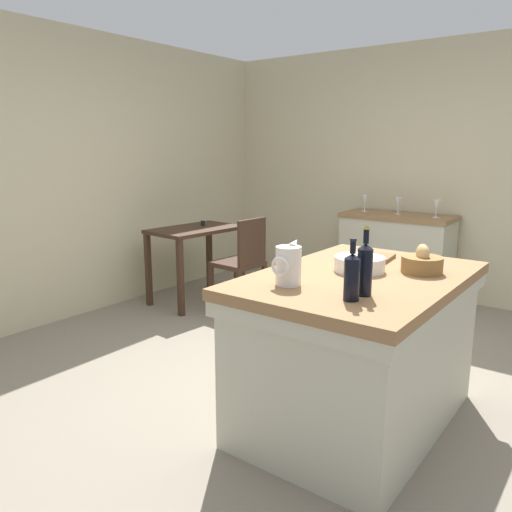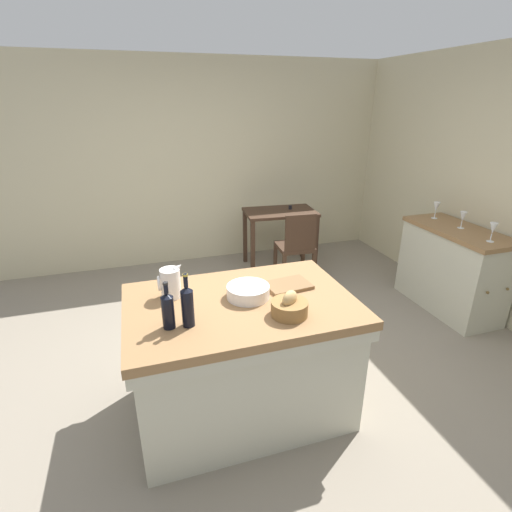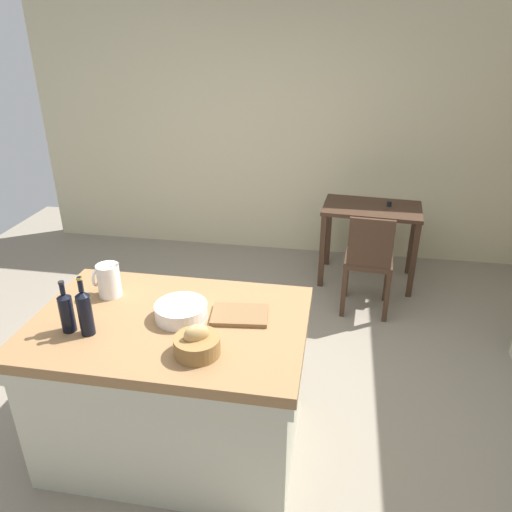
{
  "view_description": "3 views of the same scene",
  "coord_description": "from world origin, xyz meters",
  "px_view_note": "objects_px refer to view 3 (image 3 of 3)",
  "views": [
    {
      "loc": [
        -2.74,
        -1.57,
        1.56
      ],
      "look_at": [
        -0.03,
        0.45,
        0.84
      ],
      "focal_mm": 35.66,
      "sensor_mm": 36.0,
      "label": 1
    },
    {
      "loc": [
        -0.81,
        -2.55,
        2.09
      ],
      "look_at": [
        0.16,
        0.51,
        0.79
      ],
      "focal_mm": 27.14,
      "sensor_mm": 36.0,
      "label": 2
    },
    {
      "loc": [
        0.61,
        -2.53,
        2.32
      ],
      "look_at": [
        0.09,
        0.47,
        0.87
      ],
      "focal_mm": 34.48,
      "sensor_mm": 36.0,
      "label": 3
    }
  ],
  "objects_px": {
    "wooden_chair": "(369,260)",
    "wine_bottle_amber": "(66,311)",
    "writing_desk": "(371,219)",
    "wine_bottle_dark": "(85,311)",
    "island_table": "(174,380)",
    "wash_bowl": "(181,311)",
    "cutting_board": "(240,315)",
    "bread_basket": "(197,344)",
    "pitcher": "(109,280)"
  },
  "relations": [
    {
      "from": "pitcher",
      "to": "cutting_board",
      "type": "distance_m",
      "value": 0.8
    },
    {
      "from": "wash_bowl",
      "to": "bread_basket",
      "type": "height_order",
      "value": "bread_basket"
    },
    {
      "from": "bread_basket",
      "to": "cutting_board",
      "type": "height_order",
      "value": "bread_basket"
    },
    {
      "from": "writing_desk",
      "to": "wine_bottle_dark",
      "type": "bearing_deg",
      "value": -121.16
    },
    {
      "from": "wooden_chair",
      "to": "wash_bowl",
      "type": "xyz_separation_m",
      "value": [
        -1.08,
        -1.7,
        0.41
      ]
    },
    {
      "from": "writing_desk",
      "to": "pitcher",
      "type": "bearing_deg",
      "value": -126.49
    },
    {
      "from": "wine_bottle_dark",
      "to": "wash_bowl",
      "type": "bearing_deg",
      "value": 27.97
    },
    {
      "from": "wooden_chair",
      "to": "cutting_board",
      "type": "distance_m",
      "value": 1.85
    },
    {
      "from": "wine_bottle_dark",
      "to": "bread_basket",
      "type": "bearing_deg",
      "value": -6.52
    },
    {
      "from": "wash_bowl",
      "to": "wine_bottle_dark",
      "type": "height_order",
      "value": "wine_bottle_dark"
    },
    {
      "from": "wash_bowl",
      "to": "wine_bottle_dark",
      "type": "bearing_deg",
      "value": -152.03
    },
    {
      "from": "bread_basket",
      "to": "pitcher",
      "type": "bearing_deg",
      "value": 145.19
    },
    {
      "from": "island_table",
      "to": "cutting_board",
      "type": "relative_size",
      "value": 4.89
    },
    {
      "from": "pitcher",
      "to": "wash_bowl",
      "type": "bearing_deg",
      "value": -18.48
    },
    {
      "from": "bread_basket",
      "to": "wine_bottle_dark",
      "type": "height_order",
      "value": "wine_bottle_dark"
    },
    {
      "from": "bread_basket",
      "to": "wine_bottle_dark",
      "type": "distance_m",
      "value": 0.6
    },
    {
      "from": "cutting_board",
      "to": "island_table",
      "type": "bearing_deg",
      "value": -164.89
    },
    {
      "from": "bread_basket",
      "to": "wine_bottle_amber",
      "type": "height_order",
      "value": "wine_bottle_amber"
    },
    {
      "from": "wooden_chair",
      "to": "wine_bottle_amber",
      "type": "height_order",
      "value": "wine_bottle_amber"
    },
    {
      "from": "island_table",
      "to": "wine_bottle_amber",
      "type": "bearing_deg",
      "value": -159.58
    },
    {
      "from": "wash_bowl",
      "to": "cutting_board",
      "type": "distance_m",
      "value": 0.32
    },
    {
      "from": "wooden_chair",
      "to": "pitcher",
      "type": "relative_size",
      "value": 3.85
    },
    {
      "from": "bread_basket",
      "to": "island_table",
      "type": "bearing_deg",
      "value": 132.42
    },
    {
      "from": "island_table",
      "to": "cutting_board",
      "type": "distance_m",
      "value": 0.57
    },
    {
      "from": "island_table",
      "to": "wooden_chair",
      "type": "distance_m",
      "value": 2.08
    },
    {
      "from": "wooden_chair",
      "to": "wine_bottle_amber",
      "type": "relative_size",
      "value": 3.22
    },
    {
      "from": "island_table",
      "to": "wooden_chair",
      "type": "relative_size",
      "value": 1.6
    },
    {
      "from": "bread_basket",
      "to": "wine_bottle_dark",
      "type": "xyz_separation_m",
      "value": [
        -0.6,
        0.07,
        0.08
      ]
    },
    {
      "from": "wash_bowl",
      "to": "cutting_board",
      "type": "height_order",
      "value": "wash_bowl"
    },
    {
      "from": "bread_basket",
      "to": "wine_bottle_amber",
      "type": "xyz_separation_m",
      "value": [
        -0.71,
        0.08,
        0.06
      ]
    },
    {
      "from": "bread_basket",
      "to": "wine_bottle_amber",
      "type": "bearing_deg",
      "value": 173.6
    },
    {
      "from": "writing_desk",
      "to": "wine_bottle_amber",
      "type": "bearing_deg",
      "value": -123.05
    },
    {
      "from": "island_table",
      "to": "writing_desk",
      "type": "height_order",
      "value": "island_table"
    },
    {
      "from": "pitcher",
      "to": "bread_basket",
      "type": "distance_m",
      "value": 0.8
    },
    {
      "from": "wooden_chair",
      "to": "wine_bottle_amber",
      "type": "bearing_deg",
      "value": -130.27
    },
    {
      "from": "bread_basket",
      "to": "cutting_board",
      "type": "relative_size",
      "value": 0.74
    },
    {
      "from": "island_table",
      "to": "wash_bowl",
      "type": "relative_size",
      "value": 5.23
    },
    {
      "from": "pitcher",
      "to": "cutting_board",
      "type": "xyz_separation_m",
      "value": [
        0.79,
        -0.1,
        -0.09
      ]
    },
    {
      "from": "wine_bottle_dark",
      "to": "island_table",
      "type": "bearing_deg",
      "value": 27.24
    },
    {
      "from": "wooden_chair",
      "to": "wash_bowl",
      "type": "distance_m",
      "value": 2.05
    },
    {
      "from": "wine_bottle_dark",
      "to": "wine_bottle_amber",
      "type": "height_order",
      "value": "wine_bottle_dark"
    },
    {
      "from": "island_table",
      "to": "bread_basket",
      "type": "height_order",
      "value": "bread_basket"
    },
    {
      "from": "cutting_board",
      "to": "wine_bottle_amber",
      "type": "relative_size",
      "value": 1.05
    },
    {
      "from": "wine_bottle_dark",
      "to": "wine_bottle_amber",
      "type": "distance_m",
      "value": 0.11
    },
    {
      "from": "island_table",
      "to": "wine_bottle_amber",
      "type": "height_order",
      "value": "wine_bottle_amber"
    },
    {
      "from": "writing_desk",
      "to": "pitcher",
      "type": "height_order",
      "value": "pitcher"
    },
    {
      "from": "island_table",
      "to": "wine_bottle_amber",
      "type": "xyz_separation_m",
      "value": [
        -0.47,
        -0.18,
        0.52
      ]
    },
    {
      "from": "cutting_board",
      "to": "wooden_chair",
      "type": "bearing_deg",
      "value": 64.6
    },
    {
      "from": "wooden_chair",
      "to": "wash_bowl",
      "type": "relative_size",
      "value": 3.27
    },
    {
      "from": "wine_bottle_amber",
      "to": "wine_bottle_dark",
      "type": "bearing_deg",
      "value": -5.77
    }
  ]
}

